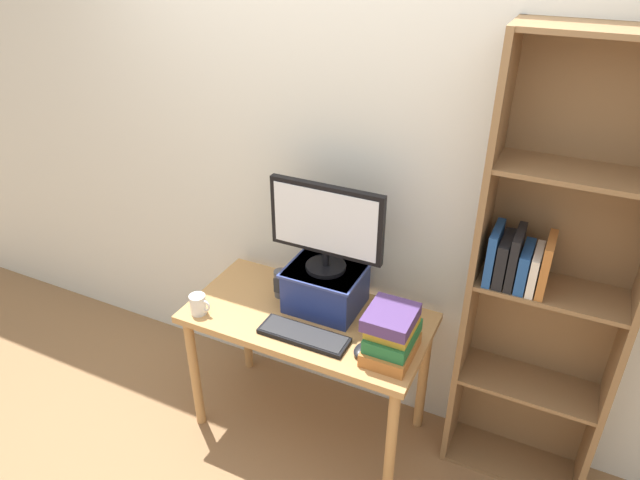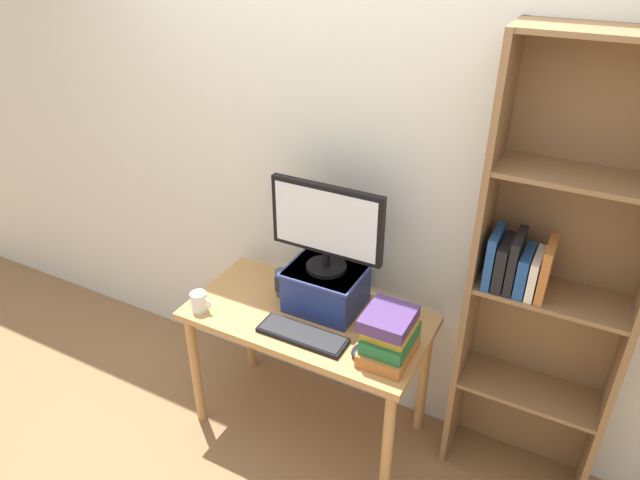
{
  "view_description": "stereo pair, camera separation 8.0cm",
  "coord_description": "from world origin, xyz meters",
  "px_view_note": "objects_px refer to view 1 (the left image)",
  "views": [
    {
      "loc": [
        1.01,
        -1.96,
        2.42
      ],
      "look_at": [
        0.04,
        0.04,
        1.14
      ],
      "focal_mm": 32.0,
      "sensor_mm": 36.0,
      "label": 1
    },
    {
      "loc": [
        1.08,
        -1.92,
        2.42
      ],
      "look_at": [
        0.04,
        0.04,
        1.14
      ],
      "focal_mm": 32.0,
      "sensor_mm": 36.0,
      "label": 2
    }
  ],
  "objects_px": {
    "computer_mouse": "(362,350)",
    "coffee_mug": "(198,304)",
    "keyboard": "(304,335)",
    "computer_monitor": "(326,225)",
    "bookshelf_unit": "(548,284)",
    "book_stack": "(392,333)",
    "desk": "(308,331)",
    "riser_box": "(326,286)",
    "desk_speaker": "(281,284)"
  },
  "relations": [
    {
      "from": "computer_mouse",
      "to": "coffee_mug",
      "type": "relative_size",
      "value": 0.94
    },
    {
      "from": "keyboard",
      "to": "coffee_mug",
      "type": "xyz_separation_m",
      "value": [
        -0.54,
        -0.06,
        0.04
      ]
    },
    {
      "from": "computer_monitor",
      "to": "keyboard",
      "type": "relative_size",
      "value": 1.31
    },
    {
      "from": "bookshelf_unit",
      "to": "computer_monitor",
      "type": "distance_m",
      "value": 0.99
    },
    {
      "from": "computer_mouse",
      "to": "book_stack",
      "type": "distance_m",
      "value": 0.16
    },
    {
      "from": "desk",
      "to": "coffee_mug",
      "type": "relative_size",
      "value": 10.6
    },
    {
      "from": "riser_box",
      "to": "book_stack",
      "type": "bearing_deg",
      "value": -25.62
    },
    {
      "from": "bookshelf_unit",
      "to": "computer_mouse",
      "type": "relative_size",
      "value": 20.18
    },
    {
      "from": "keyboard",
      "to": "desk_speaker",
      "type": "xyz_separation_m",
      "value": [
        -0.25,
        0.24,
        0.06
      ]
    },
    {
      "from": "computer_monitor",
      "to": "riser_box",
      "type": "bearing_deg",
      "value": 90.0
    },
    {
      "from": "desk",
      "to": "book_stack",
      "type": "relative_size",
      "value": 4.13
    },
    {
      "from": "desk_speaker",
      "to": "keyboard",
      "type": "bearing_deg",
      "value": -43.99
    },
    {
      "from": "desk",
      "to": "book_stack",
      "type": "xyz_separation_m",
      "value": [
        0.45,
        -0.09,
        0.21
      ]
    },
    {
      "from": "riser_box",
      "to": "coffee_mug",
      "type": "bearing_deg",
      "value": -148.73
    },
    {
      "from": "bookshelf_unit",
      "to": "computer_monitor",
      "type": "xyz_separation_m",
      "value": [
        -0.97,
        -0.13,
        0.12
      ]
    },
    {
      "from": "desk",
      "to": "desk_speaker",
      "type": "height_order",
      "value": "desk_speaker"
    },
    {
      "from": "coffee_mug",
      "to": "desk_speaker",
      "type": "bearing_deg",
      "value": 46.16
    },
    {
      "from": "computer_monitor",
      "to": "coffee_mug",
      "type": "relative_size",
      "value": 5.0
    },
    {
      "from": "computer_monitor",
      "to": "computer_mouse",
      "type": "xyz_separation_m",
      "value": [
        0.29,
        -0.25,
        -0.44
      ]
    },
    {
      "from": "riser_box",
      "to": "desk",
      "type": "bearing_deg",
      "value": -112.77
    },
    {
      "from": "keyboard",
      "to": "bookshelf_unit",
      "type": "bearing_deg",
      "value": 22.44
    },
    {
      "from": "computer_monitor",
      "to": "book_stack",
      "type": "relative_size",
      "value": 1.95
    },
    {
      "from": "riser_box",
      "to": "keyboard",
      "type": "xyz_separation_m",
      "value": [
        0.01,
        -0.26,
        -0.1
      ]
    },
    {
      "from": "bookshelf_unit",
      "to": "computer_mouse",
      "type": "bearing_deg",
      "value": -150.76
    },
    {
      "from": "desk",
      "to": "computer_mouse",
      "type": "height_order",
      "value": "computer_mouse"
    },
    {
      "from": "computer_monitor",
      "to": "computer_mouse",
      "type": "bearing_deg",
      "value": -40.19
    },
    {
      "from": "computer_monitor",
      "to": "keyboard",
      "type": "bearing_deg",
      "value": -86.87
    },
    {
      "from": "computer_monitor",
      "to": "desk_speaker",
      "type": "xyz_separation_m",
      "value": [
        -0.24,
        -0.02,
        -0.38
      ]
    },
    {
      "from": "book_stack",
      "to": "desk_speaker",
      "type": "height_order",
      "value": "book_stack"
    },
    {
      "from": "riser_box",
      "to": "keyboard",
      "type": "distance_m",
      "value": 0.28
    },
    {
      "from": "computer_monitor",
      "to": "desk",
      "type": "bearing_deg",
      "value": -113.05
    },
    {
      "from": "computer_mouse",
      "to": "desk_speaker",
      "type": "xyz_separation_m",
      "value": [
        -0.53,
        0.23,
        0.06
      ]
    },
    {
      "from": "desk",
      "to": "keyboard",
      "type": "relative_size",
      "value": 2.77
    },
    {
      "from": "computer_monitor",
      "to": "keyboard",
      "type": "xyz_separation_m",
      "value": [
        0.01,
        -0.26,
        -0.44
      ]
    },
    {
      "from": "desk",
      "to": "bookshelf_unit",
      "type": "relative_size",
      "value": 0.56
    },
    {
      "from": "riser_box",
      "to": "computer_monitor",
      "type": "distance_m",
      "value": 0.34
    },
    {
      "from": "desk",
      "to": "book_stack",
      "type": "distance_m",
      "value": 0.5
    },
    {
      "from": "desk",
      "to": "computer_mouse",
      "type": "distance_m",
      "value": 0.38
    },
    {
      "from": "keyboard",
      "to": "coffee_mug",
      "type": "bearing_deg",
      "value": -174.15
    },
    {
      "from": "desk",
      "to": "computer_monitor",
      "type": "height_order",
      "value": "computer_monitor"
    },
    {
      "from": "computer_monitor",
      "to": "book_stack",
      "type": "bearing_deg",
      "value": -25.45
    },
    {
      "from": "computer_mouse",
      "to": "coffee_mug",
      "type": "height_order",
      "value": "coffee_mug"
    },
    {
      "from": "computer_mouse",
      "to": "desk",
      "type": "bearing_deg",
      "value": 157.22
    },
    {
      "from": "riser_box",
      "to": "bookshelf_unit",
      "type": "bearing_deg",
      "value": 7.64
    },
    {
      "from": "bookshelf_unit",
      "to": "riser_box",
      "type": "distance_m",
      "value": 1.0
    },
    {
      "from": "book_stack",
      "to": "coffee_mug",
      "type": "xyz_separation_m",
      "value": [
        -0.93,
        -0.13,
        -0.06
      ]
    },
    {
      "from": "desk",
      "to": "riser_box",
      "type": "relative_size",
      "value": 3.21
    },
    {
      "from": "keyboard",
      "to": "coffee_mug",
      "type": "height_order",
      "value": "coffee_mug"
    },
    {
      "from": "computer_mouse",
      "to": "bookshelf_unit",
      "type": "bearing_deg",
      "value": 29.24
    },
    {
      "from": "book_stack",
      "to": "coffee_mug",
      "type": "distance_m",
      "value": 0.94
    }
  ]
}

